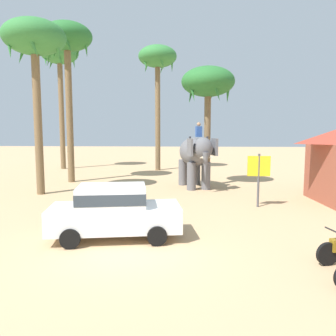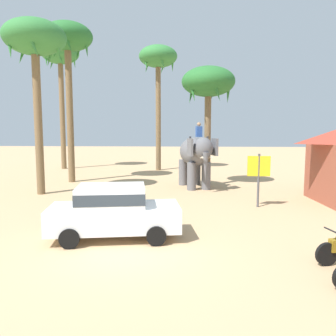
{
  "view_description": "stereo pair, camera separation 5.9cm",
  "coord_description": "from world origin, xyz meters",
  "px_view_note": "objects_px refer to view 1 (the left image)",
  "views": [
    {
      "loc": [
        1.75,
        -9.34,
        3.46
      ],
      "look_at": [
        0.81,
        6.89,
        1.6
      ],
      "focal_mm": 35.89,
      "sensor_mm": 36.0,
      "label": 1
    },
    {
      "loc": [
        1.81,
        -9.34,
        3.46
      ],
      "look_at": [
        0.81,
        6.89,
        1.6
      ],
      "focal_mm": 35.89,
      "sensor_mm": 36.0,
      "label": 2
    }
  ],
  "objects_px": {
    "car_sedan_foreground": "(114,210)",
    "elephant_with_mahout": "(195,155)",
    "palm_tree_behind_elephant": "(208,85)",
    "signboard_yellow": "(259,170)",
    "palm_tree_far_back": "(35,43)",
    "palm_tree_leaning_seaward": "(158,62)",
    "palm_tree_left_of_road": "(60,59)",
    "palm_tree_near_hut": "(67,43)"
  },
  "relations": [
    {
      "from": "palm_tree_near_hut",
      "to": "palm_tree_far_back",
      "type": "distance_m",
      "value": 4.42
    },
    {
      "from": "car_sedan_foreground",
      "to": "palm_tree_far_back",
      "type": "height_order",
      "value": "palm_tree_far_back"
    },
    {
      "from": "car_sedan_foreground",
      "to": "palm_tree_left_of_road",
      "type": "distance_m",
      "value": 22.47
    },
    {
      "from": "elephant_with_mahout",
      "to": "signboard_yellow",
      "type": "relative_size",
      "value": 1.67
    },
    {
      "from": "palm_tree_behind_elephant",
      "to": "signboard_yellow",
      "type": "relative_size",
      "value": 3.01
    },
    {
      "from": "palm_tree_near_hut",
      "to": "palm_tree_leaning_seaward",
      "type": "bearing_deg",
      "value": 53.36
    },
    {
      "from": "car_sedan_foreground",
      "to": "elephant_with_mahout",
      "type": "distance_m",
      "value": 10.03
    },
    {
      "from": "palm_tree_behind_elephant",
      "to": "elephant_with_mahout",
      "type": "bearing_deg",
      "value": -133.72
    },
    {
      "from": "elephant_with_mahout",
      "to": "palm_tree_near_hut",
      "type": "bearing_deg",
      "value": 167.44
    },
    {
      "from": "palm_tree_behind_elephant",
      "to": "palm_tree_leaning_seaward",
      "type": "distance_m",
      "value": 9.32
    },
    {
      "from": "palm_tree_behind_elephant",
      "to": "palm_tree_left_of_road",
      "type": "distance_m",
      "value": 15.28
    },
    {
      "from": "elephant_with_mahout",
      "to": "palm_tree_left_of_road",
      "type": "height_order",
      "value": "palm_tree_left_of_road"
    },
    {
      "from": "palm_tree_far_back",
      "to": "palm_tree_leaning_seaward",
      "type": "bearing_deg",
      "value": 64.49
    },
    {
      "from": "elephant_with_mahout",
      "to": "palm_tree_far_back",
      "type": "distance_m",
      "value": 10.53
    },
    {
      "from": "palm_tree_near_hut",
      "to": "palm_tree_leaning_seaward",
      "type": "height_order",
      "value": "palm_tree_leaning_seaward"
    },
    {
      "from": "palm_tree_left_of_road",
      "to": "palm_tree_far_back",
      "type": "xyz_separation_m",
      "value": [
        3.15,
        -11.71,
        -1.64
      ]
    },
    {
      "from": "elephant_with_mahout",
      "to": "palm_tree_leaning_seaward",
      "type": "bearing_deg",
      "value": 108.9
    },
    {
      "from": "palm_tree_behind_elephant",
      "to": "signboard_yellow",
      "type": "xyz_separation_m",
      "value": [
        1.98,
        -5.63,
        -4.46
      ]
    },
    {
      "from": "palm_tree_leaning_seaward",
      "to": "signboard_yellow",
      "type": "relative_size",
      "value": 4.35
    },
    {
      "from": "palm_tree_far_back",
      "to": "palm_tree_behind_elephant",
      "type": "bearing_deg",
      "value": 19.55
    },
    {
      "from": "car_sedan_foreground",
      "to": "palm_tree_near_hut",
      "type": "height_order",
      "value": "palm_tree_near_hut"
    },
    {
      "from": "palm_tree_far_back",
      "to": "signboard_yellow",
      "type": "height_order",
      "value": "palm_tree_far_back"
    },
    {
      "from": "palm_tree_leaning_seaward",
      "to": "palm_tree_left_of_road",
      "type": "bearing_deg",
      "value": 176.8
    },
    {
      "from": "car_sedan_foreground",
      "to": "palm_tree_near_hut",
      "type": "xyz_separation_m",
      "value": [
        -5.39,
        11.4,
        8.03
      ]
    },
    {
      "from": "car_sedan_foreground",
      "to": "palm_tree_left_of_road",
      "type": "xyz_separation_m",
      "value": [
        -8.73,
        18.83,
        8.61
      ]
    },
    {
      "from": "elephant_with_mahout",
      "to": "palm_tree_behind_elephant",
      "type": "xyz_separation_m",
      "value": [
        0.74,
        0.77,
        4.16
      ]
    },
    {
      "from": "palm_tree_left_of_road",
      "to": "palm_tree_leaning_seaward",
      "type": "height_order",
      "value": "palm_tree_left_of_road"
    },
    {
      "from": "palm_tree_far_back",
      "to": "palm_tree_leaning_seaward",
      "type": "relative_size",
      "value": 0.87
    },
    {
      "from": "palm_tree_behind_elephant",
      "to": "palm_tree_far_back",
      "type": "height_order",
      "value": "palm_tree_far_back"
    },
    {
      "from": "palm_tree_near_hut",
      "to": "signboard_yellow",
      "type": "distance_m",
      "value": 14.7
    },
    {
      "from": "palm_tree_behind_elephant",
      "to": "palm_tree_leaning_seaward",
      "type": "height_order",
      "value": "palm_tree_leaning_seaward"
    },
    {
      "from": "palm_tree_near_hut",
      "to": "palm_tree_left_of_road",
      "type": "xyz_separation_m",
      "value": [
        -3.34,
        7.43,
        0.58
      ]
    },
    {
      "from": "car_sedan_foreground",
      "to": "palm_tree_leaning_seaward",
      "type": "distance_m",
      "value": 20.1
    },
    {
      "from": "car_sedan_foreground",
      "to": "elephant_with_mahout",
      "type": "bearing_deg",
      "value": 73.8
    },
    {
      "from": "palm_tree_behind_elephant",
      "to": "car_sedan_foreground",
      "type": "bearing_deg",
      "value": -108.79
    },
    {
      "from": "car_sedan_foreground",
      "to": "palm_tree_left_of_road",
      "type": "height_order",
      "value": "palm_tree_left_of_road"
    },
    {
      "from": "car_sedan_foreground",
      "to": "palm_tree_leaning_seaward",
      "type": "xyz_separation_m",
      "value": [
        -0.22,
        18.35,
        8.18
      ]
    },
    {
      "from": "palm_tree_near_hut",
      "to": "signboard_yellow",
      "type": "height_order",
      "value": "palm_tree_near_hut"
    },
    {
      "from": "elephant_with_mahout",
      "to": "palm_tree_far_back",
      "type": "bearing_deg",
      "value": -163.6
    },
    {
      "from": "elephant_with_mahout",
      "to": "palm_tree_far_back",
      "type": "height_order",
      "value": "palm_tree_far_back"
    },
    {
      "from": "elephant_with_mahout",
      "to": "signboard_yellow",
      "type": "distance_m",
      "value": 5.58
    },
    {
      "from": "elephant_with_mahout",
      "to": "palm_tree_near_hut",
      "type": "distance_m",
      "value": 10.9
    }
  ]
}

